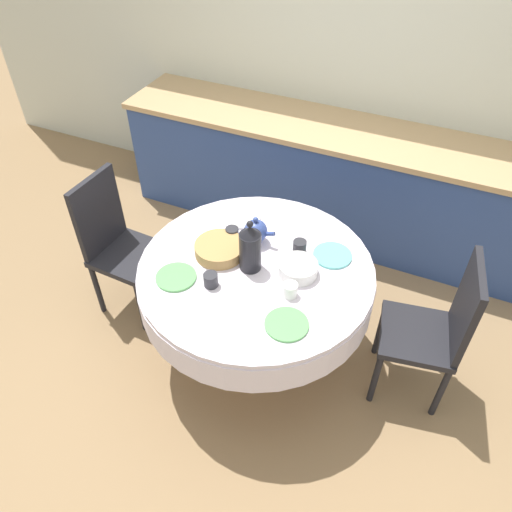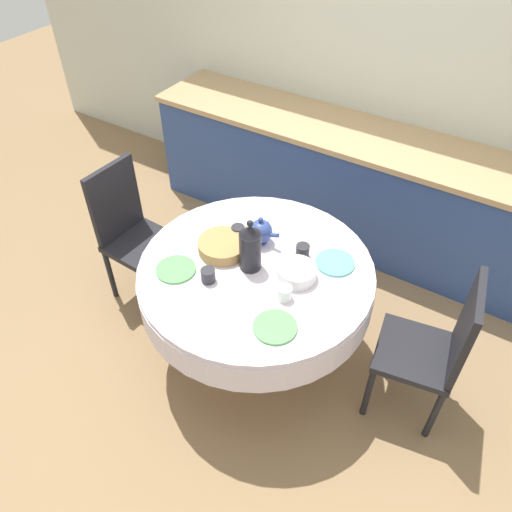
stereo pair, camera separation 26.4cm
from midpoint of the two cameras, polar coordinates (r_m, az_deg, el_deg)
The scene contains 18 objects.
ground_plane at distance 3.25m, azimuth -2.36°, elevation -10.76°, with size 12.00×12.00×0.00m, color #8E704C.
wall_back at distance 3.80m, azimuth 9.51°, elevation 21.98°, with size 7.00×0.05×2.60m.
kitchen_counter at distance 3.90m, azimuth 6.61°, elevation 8.62°, with size 3.24×0.64×0.88m.
dining_table at distance 2.78m, azimuth -2.72°, elevation -3.21°, with size 1.30×1.30×0.74m.
chair_left at distance 2.80m, azimuth 17.44°, elevation -7.91°, with size 0.46×0.46×0.97m.
chair_right at distance 3.32m, azimuth -17.86°, elevation 1.55°, with size 0.42×0.42×0.97m.
plate_near_left at distance 2.68m, azimuth -11.93°, elevation -2.50°, with size 0.22×0.22×0.01m, color #5BA85B.
cup_near_left at distance 2.59m, azimuth -8.11°, elevation -2.86°, with size 0.08×0.08×0.08m, color #28282D.
plate_near_right at distance 2.41m, azimuth 0.37°, elevation -7.97°, with size 0.22×0.22×0.01m, color #5BA85B.
cup_near_right at distance 2.52m, azimuth 0.95°, elevation -4.05°, with size 0.08×0.08×0.08m, color white.
plate_far_left at distance 3.01m, azimuth -4.05°, elevation 4.33°, with size 0.22×0.22×0.01m, color white.
cup_far_left at distance 2.85m, azimuth -5.40°, elevation 2.44°, with size 0.08×0.08×0.08m, color #28282D.
plate_far_right at distance 2.76m, azimuth 6.05°, elevation -0.06°, with size 0.22×0.22×0.01m, color #60BCB7.
cup_far_right at distance 2.76m, azimuth 2.29°, elevation 0.94°, with size 0.08×0.08×0.08m, color #28282D.
coffee_carafe at distance 2.60m, azimuth -3.57°, elevation 0.79°, with size 0.12×0.12×0.32m.
teapot at distance 2.80m, azimuth -2.73°, elevation 2.73°, with size 0.19×0.14×0.18m.
bread_basket at distance 2.77m, azimuth -6.91°, elevation 0.67°, with size 0.28×0.28×0.07m, color #AD844C.
fruit_bowl at distance 2.63m, azimuth 1.99°, elevation -1.59°, with size 0.21×0.21×0.07m, color silver.
Camera 1 is at (0.80, -1.77, 2.61)m, focal length 35.00 mm.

